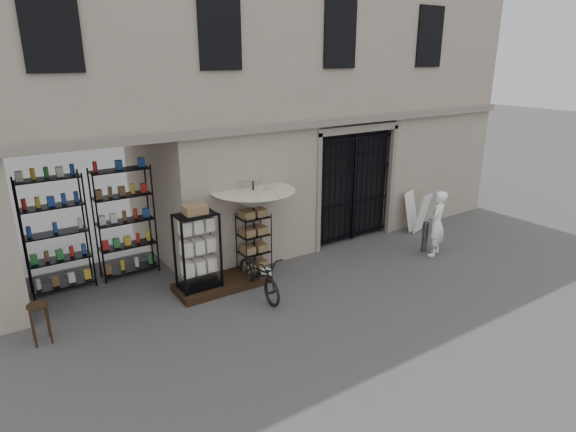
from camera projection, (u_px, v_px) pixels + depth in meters
ground at (355, 286)px, 10.40m from camera, size 80.00×80.00×0.00m
main_building at (257, 65)px, 12.14m from camera, size 14.00×4.00×9.00m
shop_recess at (99, 223)px, 9.77m from camera, size 3.00×1.70×3.00m
shop_shelving at (92, 228)px, 10.22m from camera, size 2.70×0.50×2.50m
iron_gate at (350, 185)px, 12.65m from camera, size 2.50×0.21×3.00m
step_platform at (222, 283)px, 10.34m from camera, size 2.00×0.90×0.15m
display_cabinet at (198, 255)px, 9.79m from camera, size 0.89×0.67×1.73m
wire_rack at (254, 245)px, 10.73m from camera, size 0.75×0.63×1.46m
market_umbrella at (253, 194)px, 10.39m from camera, size 2.00×2.02×2.61m
white_bucket at (266, 275)px, 10.65m from camera, size 0.30×0.30×0.23m
bicycle at (259, 294)px, 10.03m from camera, size 0.65×0.94×1.73m
wooden_stool at (40, 323)px, 8.22m from camera, size 0.44×0.44×0.73m
steel_bollard at (425, 237)px, 12.11m from camera, size 0.17×0.17×0.80m
shopkeeper at (433, 254)px, 12.05m from camera, size 1.28×1.73×0.39m
easel_sign at (417, 212)px, 13.44m from camera, size 0.68×0.73×1.10m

